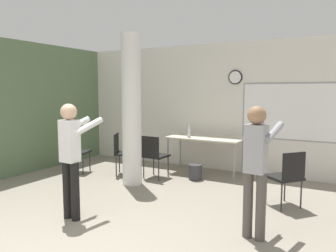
% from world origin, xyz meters
% --- Properties ---
extents(wall_left_accent, '(0.12, 7.00, 2.80)m').
position_xyz_m(wall_left_accent, '(-3.50, 2.50, 1.40)').
color(wall_left_accent, '#5B7551').
rests_on(wall_left_accent, ground_plane).
extents(wall_back, '(8.00, 0.15, 2.80)m').
position_xyz_m(wall_back, '(0.03, 5.06, 1.40)').
color(wall_back, silver).
rests_on(wall_back, ground_plane).
extents(support_pillar, '(0.36, 0.36, 2.80)m').
position_xyz_m(support_pillar, '(-1.00, 3.12, 1.40)').
color(support_pillar, white).
rests_on(support_pillar, ground_plane).
extents(folding_table, '(1.60, 0.71, 0.78)m').
position_xyz_m(folding_table, '(-0.11, 4.53, 0.72)').
color(folding_table, beige).
rests_on(folding_table, ground_plane).
extents(bottle_on_table, '(0.07, 0.07, 0.28)m').
position_xyz_m(bottle_on_table, '(-0.42, 4.38, 0.88)').
color(bottle_on_table, silver).
rests_on(bottle_on_table, folding_table).
extents(waste_bin, '(0.26, 0.26, 0.30)m').
position_xyz_m(waste_bin, '(-0.08, 3.98, 0.15)').
color(waste_bin, '#38383D').
rests_on(waste_bin, ground_plane).
extents(chair_mid_room, '(0.62, 0.62, 0.87)m').
position_xyz_m(chair_mid_room, '(1.78, 3.21, 0.51)').
color(chair_mid_room, black).
rests_on(chair_mid_room, ground_plane).
extents(chair_table_left, '(0.46, 0.46, 0.87)m').
position_xyz_m(chair_table_left, '(-0.84, 3.65, 0.51)').
color(chair_table_left, black).
rests_on(chair_table_left, ground_plane).
extents(chair_near_pillar, '(0.59, 0.59, 0.87)m').
position_xyz_m(chair_near_pillar, '(-1.59, 3.60, 0.51)').
color(chair_near_pillar, black).
rests_on(chair_near_pillar, ground_plane).
extents(chair_by_left_wall, '(0.56, 0.56, 0.87)m').
position_xyz_m(chair_by_left_wall, '(-2.60, 3.26, 0.51)').
color(chair_by_left_wall, black).
rests_on(chair_by_left_wall, ground_plane).
extents(person_playing_front, '(0.37, 0.64, 1.59)m').
position_xyz_m(person_playing_front, '(-0.73, 1.33, 0.94)').
color(person_playing_front, black).
rests_on(person_playing_front, ground_plane).
extents(person_playing_side, '(0.40, 0.64, 1.59)m').
position_xyz_m(person_playing_side, '(1.62, 1.94, 0.94)').
color(person_playing_side, '#514C47').
rests_on(person_playing_side, ground_plane).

